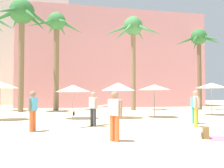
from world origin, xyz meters
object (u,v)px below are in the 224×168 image
at_px(cafe_umbrella_6, 118,87).
at_px(palm_tree_far_right, 56,33).
at_px(cafe_umbrella_0, 0,85).
at_px(cafe_umbrella_2, 212,85).
at_px(palm_tree_far_left, 133,34).
at_px(palm_tree_left, 22,20).
at_px(person_far_right, 93,107).
at_px(cafe_umbrella_1, 73,88).
at_px(person_mid_right, 115,114).
at_px(person_near_left, 196,107).
at_px(cafe_umbrella_3, 154,87).
at_px(person_mid_left, 33,109).
at_px(person_mid_center, 195,106).
at_px(palm_tree_center, 199,44).
at_px(backpack, 205,133).

bearing_deg(cafe_umbrella_6, palm_tree_far_right, 113.64).
xyz_separation_m(cafe_umbrella_0, cafe_umbrella_2, (14.95, 0.65, 0.10)).
relative_size(palm_tree_far_left, palm_tree_left, 0.92).
xyz_separation_m(palm_tree_left, person_far_right, (4.81, -11.63, -7.41)).
distance_m(palm_tree_far_right, cafe_umbrella_1, 10.79).
relative_size(cafe_umbrella_1, person_mid_right, 1.37).
distance_m(cafe_umbrella_0, cafe_umbrella_6, 7.40).
distance_m(cafe_umbrella_2, person_near_left, 8.25).
relative_size(person_far_right, person_near_left, 1.52).
bearing_deg(person_near_left, palm_tree_far_right, -35.89).
bearing_deg(cafe_umbrella_3, person_mid_left, -144.46).
distance_m(palm_tree_far_right, person_mid_center, 16.72).
bearing_deg(cafe_umbrella_1, cafe_umbrella_2, 3.90).
bearing_deg(palm_tree_far_right, palm_tree_center, -6.51).
bearing_deg(person_mid_right, palm_tree_far_left, -148.82).
bearing_deg(person_near_left, palm_tree_far_left, -64.10).
xyz_separation_m(palm_tree_left, person_near_left, (9.57, -13.04, -7.36)).
distance_m(person_near_left, person_mid_right, 5.47).
height_order(cafe_umbrella_1, person_mid_center, cafe_umbrella_1).
relative_size(cafe_umbrella_1, cafe_umbrella_3, 1.01).
relative_size(palm_tree_far_left, palm_tree_center, 1.11).
xyz_separation_m(cafe_umbrella_1, backpack, (4.01, -8.70, -1.74)).
distance_m(cafe_umbrella_1, person_far_right, 4.42).
xyz_separation_m(palm_tree_far_left, palm_tree_left, (-10.59, -0.33, 0.68)).
relative_size(palm_tree_left, palm_tree_far_right, 1.05).
xyz_separation_m(palm_tree_far_right, cafe_umbrella_6, (4.03, -9.22, -5.61)).
distance_m(palm_tree_far_right, backpack, 19.94).
bearing_deg(person_far_right, palm_tree_far_right, 66.99).
xyz_separation_m(palm_tree_far_right, backpack, (5.09, -17.77, -7.48)).
bearing_deg(palm_tree_center, person_mid_left, -140.27).
distance_m(cafe_umbrella_1, person_mid_right, 8.64).
distance_m(palm_tree_far_left, person_mid_left, 17.13).
bearing_deg(palm_tree_far_right, cafe_umbrella_2, -35.78).
bearing_deg(cafe_umbrella_3, palm_tree_far_left, 83.35).
bearing_deg(palm_tree_left, cafe_umbrella_1, -60.77).
xyz_separation_m(cafe_umbrella_0, person_far_right, (5.12, -4.30, -1.23)).
xyz_separation_m(cafe_umbrella_6, person_mid_left, (-5.01, -5.41, -1.15)).
height_order(palm_tree_far_left, person_mid_left, palm_tree_far_left).
bearing_deg(palm_tree_left, person_far_right, -67.51).
xyz_separation_m(cafe_umbrella_1, cafe_umbrella_6, (2.96, -0.15, 0.13)).
relative_size(palm_tree_far_left, cafe_umbrella_0, 4.00).
height_order(cafe_umbrella_6, person_far_right, cafe_umbrella_6).
height_order(palm_tree_center, cafe_umbrella_6, palm_tree_center).
xyz_separation_m(palm_tree_far_left, cafe_umbrella_1, (-6.45, -7.71, -5.70)).
relative_size(palm_tree_center, cafe_umbrella_3, 3.76).
relative_size(palm_tree_far_left, palm_tree_far_right, 0.97).
bearing_deg(person_mid_center, cafe_umbrella_3, -105.62).
xyz_separation_m(cafe_umbrella_3, person_mid_center, (0.58, -4.27, -1.13)).
distance_m(backpack, person_near_left, 3.45).
distance_m(cafe_umbrella_0, cafe_umbrella_1, 4.44).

